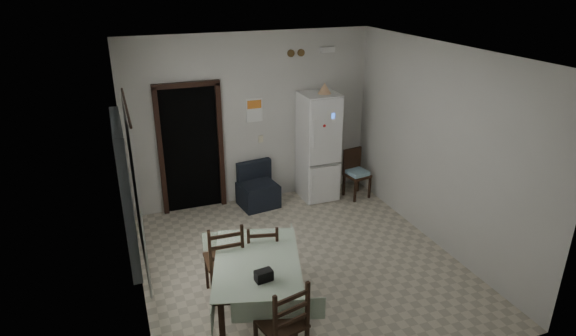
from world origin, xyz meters
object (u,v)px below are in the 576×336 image
(fridge, at_px, (318,147))
(dining_table, at_px, (258,289))
(dining_chair_far_right, at_px, (262,254))
(dining_chair_far_left, at_px, (224,258))
(navy_seat, at_px, (258,186))
(corner_chair, at_px, (357,174))
(dining_chair_near_head, at_px, (281,322))

(fridge, bearing_deg, dining_table, -125.77)
(dining_table, bearing_deg, dining_chair_far_right, 83.33)
(dining_chair_far_right, bearing_deg, dining_chair_far_left, 13.33)
(dining_table, height_order, dining_chair_far_right, dining_chair_far_right)
(navy_seat, relative_size, dining_chair_far_right, 0.80)
(navy_seat, relative_size, corner_chair, 0.86)
(navy_seat, height_order, dining_chair_far_right, dining_chair_far_right)
(dining_chair_near_head, bearing_deg, dining_chair_far_right, -113.15)
(dining_chair_far_left, bearing_deg, fridge, -133.86)
(navy_seat, bearing_deg, dining_chair_near_head, -111.38)
(navy_seat, height_order, dining_chair_near_head, dining_chair_near_head)
(navy_seat, distance_m, dining_chair_near_head, 3.63)
(fridge, relative_size, dining_chair_near_head, 1.84)
(corner_chair, height_order, dining_chair_far_left, dining_chair_far_left)
(dining_chair_near_head, bearing_deg, dining_chair_far_left, -92.01)
(corner_chair, distance_m, dining_chair_far_right, 3.08)
(dining_chair_far_right, bearing_deg, dining_table, 80.18)
(navy_seat, height_order, dining_chair_far_left, dining_chair_far_left)
(dining_chair_near_head, bearing_deg, dining_table, -103.13)
(fridge, xyz_separation_m, corner_chair, (0.65, -0.27, -0.51))
(corner_chair, height_order, dining_chair_near_head, dining_chair_near_head)
(dining_table, xyz_separation_m, dining_chair_near_head, (0.01, -0.78, 0.14))
(dining_chair_far_left, bearing_deg, corner_chair, -144.69)
(dining_table, xyz_separation_m, dining_chair_far_right, (0.23, 0.54, 0.09))
(fridge, distance_m, dining_chair_near_head, 4.06)
(fridge, height_order, dining_chair_far_left, fridge)
(navy_seat, xyz_separation_m, dining_chair_far_left, (-1.12, -2.22, 0.15))
(fridge, bearing_deg, dining_chair_near_head, -119.27)
(corner_chair, height_order, dining_table, corner_chair)
(corner_chair, xyz_separation_m, dining_chair_far_left, (-2.88, -1.95, 0.09))
(dining_chair_near_head, bearing_deg, fridge, -132.69)
(dining_table, height_order, dining_chair_far_left, dining_chair_far_left)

